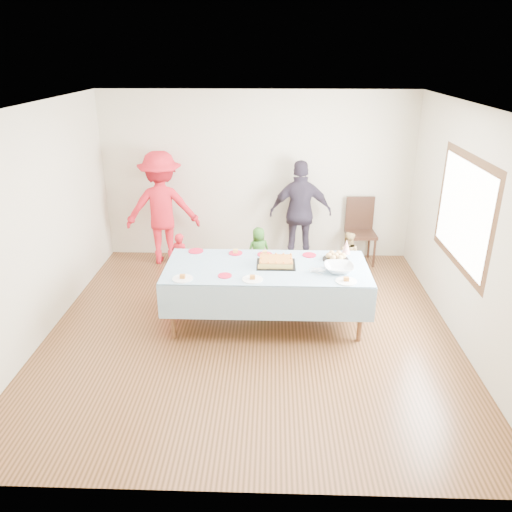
{
  "coord_description": "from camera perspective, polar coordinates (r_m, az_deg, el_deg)",
  "views": [
    {
      "loc": [
        0.24,
        -5.43,
        3.25
      ],
      "look_at": [
        0.05,
        0.3,
        0.87
      ],
      "focal_mm": 35.0,
      "sensor_mm": 36.0,
      "label": 1
    }
  ],
  "objects": [
    {
      "name": "ground",
      "position": [
        6.33,
        -0.59,
        -8.36
      ],
      "size": [
        5.0,
        5.0,
        0.0
      ],
      "primitive_type": "plane",
      "color": "#432A13",
      "rests_on": "ground"
    },
    {
      "name": "room_walls",
      "position": [
        5.64,
        -0.1,
        7.3
      ],
      "size": [
        5.04,
        5.04,
        2.72
      ],
      "color": "beige",
      "rests_on": "ground"
    },
    {
      "name": "party_table",
      "position": [
        6.17,
        1.23,
        -1.65
      ],
      "size": [
        2.5,
        1.1,
        0.78
      ],
      "color": "brown",
      "rests_on": "ground"
    },
    {
      "name": "birthday_cake",
      "position": [
        6.17,
        2.3,
        -0.68
      ],
      "size": [
        0.48,
        0.37,
        0.08
      ],
      "color": "black",
      "rests_on": "party_table"
    },
    {
      "name": "rolls_tray",
      "position": [
        6.39,
        9.09,
        -0.12
      ],
      "size": [
        0.33,
        0.33,
        0.1
      ],
      "color": "black",
      "rests_on": "party_table"
    },
    {
      "name": "punch_bowl",
      "position": [
        6.07,
        9.44,
        -1.37
      ],
      "size": [
        0.36,
        0.36,
        0.09
      ],
      "primitive_type": "imported",
      "color": "silver",
      "rests_on": "party_table"
    },
    {
      "name": "party_hat",
      "position": [
        6.61,
        10.29,
        1.07
      ],
      "size": [
        0.11,
        0.11,
        0.19
      ],
      "primitive_type": "cone",
      "color": "white",
      "rests_on": "party_table"
    },
    {
      "name": "fork_pile",
      "position": [
        6.01,
        7.11,
        -1.57
      ],
      "size": [
        0.24,
        0.18,
        0.07
      ],
      "primitive_type": null,
      "color": "white",
      "rests_on": "party_table"
    },
    {
      "name": "plate_red_far_a",
      "position": [
        6.64,
        -6.89,
        0.57
      ],
      "size": [
        0.2,
        0.2,
        0.01
      ],
      "primitive_type": "cylinder",
      "color": "red",
      "rests_on": "party_table"
    },
    {
      "name": "plate_red_far_b",
      "position": [
        6.53,
        -2.35,
        0.34
      ],
      "size": [
        0.18,
        0.18,
        0.01
      ],
      "primitive_type": "cylinder",
      "color": "red",
      "rests_on": "party_table"
    },
    {
      "name": "plate_red_far_c",
      "position": [
        6.48,
        1.02,
        0.18
      ],
      "size": [
        0.2,
        0.2,
        0.01
      ],
      "primitive_type": "cylinder",
      "color": "red",
      "rests_on": "party_table"
    },
    {
      "name": "plate_red_far_d",
      "position": [
        6.5,
        6.11,
        0.11
      ],
      "size": [
        0.18,
        0.18,
        0.01
      ],
      "primitive_type": "cylinder",
      "color": "red",
      "rests_on": "party_table"
    },
    {
      "name": "plate_red_near",
      "position": [
        5.89,
        -3.58,
        -2.25
      ],
      "size": [
        0.17,
        0.17,
        0.01
      ],
      "primitive_type": "cylinder",
      "color": "red",
      "rests_on": "party_table"
    },
    {
      "name": "plate_white_left",
      "position": [
        5.87,
        -8.39,
        -2.56
      ],
      "size": [
        0.24,
        0.24,
        0.01
      ],
      "primitive_type": "cylinder",
      "color": "white",
      "rests_on": "party_table"
    },
    {
      "name": "plate_white_mid",
      "position": [
        5.79,
        -0.41,
        -2.68
      ],
      "size": [
        0.24,
        0.24,
        0.01
      ],
      "primitive_type": "cylinder",
      "color": "white",
      "rests_on": "party_table"
    },
    {
      "name": "plate_white_right",
      "position": [
        5.84,
        10.26,
        -2.85
      ],
      "size": [
        0.25,
        0.25,
        0.01
      ],
      "primitive_type": "cylinder",
      "color": "white",
      "rests_on": "party_table"
    },
    {
      "name": "dining_chair",
      "position": [
        8.29,
        11.82,
        3.31
      ],
      "size": [
        0.48,
        0.48,
        1.06
      ],
      "rotation": [
        0.0,
        0.0,
        0.04
      ],
      "color": "black",
      "rests_on": "ground"
    },
    {
      "name": "toddler_left",
      "position": [
        7.5,
        -8.62,
        -0.2
      ],
      "size": [
        0.33,
        0.28,
        0.77
      ],
      "primitive_type": "imported",
      "rotation": [
        0.0,
        0.0,
        2.75
      ],
      "color": "red",
      "rests_on": "ground"
    },
    {
      "name": "toddler_mid",
      "position": [
        7.7,
        0.3,
        0.59
      ],
      "size": [
        0.43,
        0.36,
        0.75
      ],
      "primitive_type": "imported",
      "rotation": [
        0.0,
        0.0,
        3.52
      ],
      "color": "#306A23",
      "rests_on": "ground"
    },
    {
      "name": "toddler_right",
      "position": [
        7.6,
        10.37,
        -0.03
      ],
      "size": [
        0.44,
        0.38,
        0.76
      ],
      "primitive_type": "imported",
      "rotation": [
        0.0,
        0.0,
        2.85
      ],
      "color": "tan",
      "rests_on": "ground"
    },
    {
      "name": "adult_left",
      "position": [
        8.13,
        -10.69,
        5.4
      ],
      "size": [
        1.25,
        0.81,
        1.82
      ],
      "primitive_type": "imported",
      "rotation": [
        0.0,
        0.0,
        3.26
      ],
      "color": "red",
      "rests_on": "ground"
    },
    {
      "name": "adult_right",
      "position": [
        8.01,
        5.11,
        4.94
      ],
      "size": [
        1.0,
        0.44,
        1.68
      ],
      "primitive_type": "imported",
      "rotation": [
        0.0,
        0.0,
        3.17
      ],
      "color": "#302939",
      "rests_on": "ground"
    }
  ]
}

